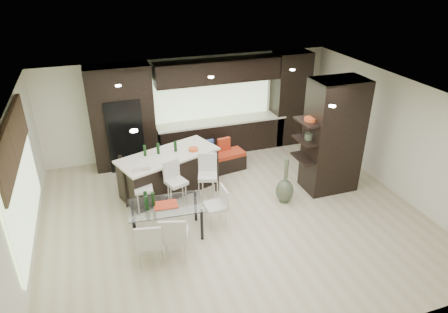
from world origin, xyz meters
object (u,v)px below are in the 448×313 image
object	(u,v)px
chair_near	(175,238)
chair_far	(150,243)
bench	(221,162)
stool_left	(144,197)
chair_end	(215,209)
stool_right	(208,185)
floor_vase	(285,180)
kitchen_island	(169,172)
stool_mid	(177,190)
dining_table	(167,220)

from	to	relation	value
chair_near	chair_far	world-z (taller)	chair_near
chair_near	bench	bearing A→B (deg)	74.81
stool_left	chair_end	xyz separation A→B (m)	(1.33, -0.88, -0.04)
stool_right	floor_vase	world-z (taller)	floor_vase
chair_near	kitchen_island	bearing A→B (deg)	97.61
stool_mid	chair_near	distance (m)	1.66
stool_left	chair_end	bearing A→B (deg)	-29.26
stool_right	floor_vase	xyz separation A→B (m)	(1.67, -0.51, 0.08)
chair_far	chair_end	bearing A→B (deg)	37.17
chair_near	chair_end	distance (m)	1.26
kitchen_island	floor_vase	world-z (taller)	floor_vase
floor_vase	chair_end	distance (m)	1.81
stool_left	bench	xyz separation A→B (m)	(2.17, 1.32, -0.18)
chair_end	stool_left	bearing A→B (deg)	54.90
chair_far	stool_left	bearing A→B (deg)	96.05
stool_right	chair_far	bearing A→B (deg)	-117.73
kitchen_island	bench	world-z (taller)	kitchen_island
stool_left	stool_mid	xyz separation A→B (m)	(0.71, -0.01, 0.02)
chair_far	chair_end	size ratio (longest dim) A/B	1.08
dining_table	chair_end	world-z (taller)	chair_end
stool_mid	chair_end	world-z (taller)	stool_mid
stool_right	bench	distance (m)	1.55
stool_mid	dining_table	world-z (taller)	stool_mid
stool_right	chair_end	world-z (taller)	stool_right
kitchen_island	dining_table	xyz separation A→B (m)	(-0.40, -1.67, -0.13)
stool_left	stool_mid	world-z (taller)	stool_mid
stool_mid	chair_near	world-z (taller)	stool_mid
floor_vase	chair_end	world-z (taller)	floor_vase
stool_mid	dining_table	distance (m)	0.97
kitchen_island	floor_vase	size ratio (longest dim) A/B	2.11
chair_near	chair_end	bearing A→B (deg)	52.81
kitchen_island	chair_near	xyz separation A→B (m)	(-0.40, -2.41, -0.03)
chair_end	floor_vase	bearing A→B (deg)	-80.29
chair_far	chair_end	world-z (taller)	chair_far
stool_left	chair_far	distance (m)	1.61
stool_left	stool_right	world-z (taller)	stool_right
stool_mid	floor_vase	bearing A→B (deg)	-32.51
stool_right	dining_table	xyz separation A→B (m)	(-1.11, -0.86, -0.12)
floor_vase	chair_far	size ratio (longest dim) A/B	1.29
chair_far	chair_near	bearing A→B (deg)	9.42
bench	chair_end	bearing A→B (deg)	-119.47
floor_vase	chair_end	size ratio (longest dim) A/B	1.40
floor_vase	chair_near	size ratio (longest dim) A/B	1.22
dining_table	floor_vase	bearing A→B (deg)	11.29
kitchen_island	chair_near	bearing A→B (deg)	-119.58
dining_table	chair_near	world-z (taller)	chair_near
stool_right	chair_far	world-z (taller)	stool_right
kitchen_island	chair_far	distance (m)	2.54
kitchen_island	dining_table	bearing A→B (deg)	-123.61
stool_right	dining_table	size ratio (longest dim) A/B	0.65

